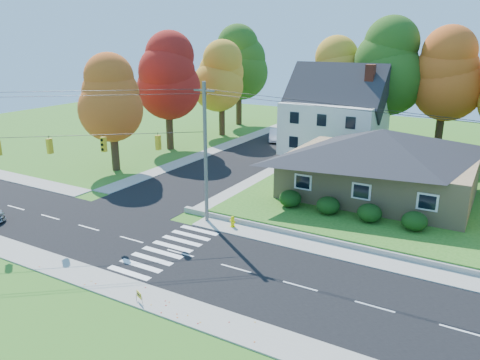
{
  "coord_description": "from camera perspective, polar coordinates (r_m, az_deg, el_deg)",
  "views": [
    {
      "loc": [
        16.35,
        -20.94,
        12.89
      ],
      "look_at": [
        -0.34,
        8.0,
        2.57
      ],
      "focal_mm": 35.0,
      "sensor_mm": 36.0,
      "label": 1
    }
  ],
  "objects": [
    {
      "name": "ranch_house",
      "position": [
        39.07,
        16.71,
        2.18
      ],
      "size": [
        14.6,
        10.6,
        5.4
      ],
      "color": "tan",
      "rests_on": "lawn"
    },
    {
      "name": "lawn",
      "position": [
        43.93,
        24.27,
        -1.12
      ],
      "size": [
        30.0,
        30.0,
        0.5
      ],
      "primitive_type": "cube",
      "color": "#3D7923",
      "rests_on": "ground"
    },
    {
      "name": "road_cross",
      "position": [
        54.42,
        2.49,
        3.47
      ],
      "size": [
        8.0,
        44.0,
        0.02
      ],
      "primitive_type": "cube",
      "color": "black",
      "rests_on": "ground"
    },
    {
      "name": "road_main",
      "position": [
        29.52,
        -7.29,
        -8.84
      ],
      "size": [
        90.0,
        8.0,
        0.02
      ],
      "primitive_type": "cube",
      "color": "black",
      "rests_on": "ground"
    },
    {
      "name": "tree_west_2",
      "position": [
        62.77,
        -2.27,
        12.52
      ],
      "size": [
        6.72,
        6.72,
        12.51
      ],
      "color": "#3F2A19",
      "rests_on": "ground"
    },
    {
      "name": "sidewalk_south",
      "position": [
        26.2,
        -14.04,
        -12.77
      ],
      "size": [
        90.0,
        2.0,
        0.08
      ],
      "primitive_type": "cube",
      "color": "#9C9A90",
      "rests_on": "ground"
    },
    {
      "name": "tree_west_1",
      "position": [
        55.16,
        -8.86,
        12.37
      ],
      "size": [
        7.28,
        7.28,
        13.56
      ],
      "color": "#3F2A19",
      "rests_on": "ground"
    },
    {
      "name": "sidewalk_north",
      "position": [
        33.24,
        -2.08,
        -5.58
      ],
      "size": [
        90.0,
        2.0,
        0.08
      ],
      "primitive_type": "cube",
      "color": "#9C9A90",
      "rests_on": "ground"
    },
    {
      "name": "colonial_house",
      "position": [
        52.25,
        11.51,
        7.68
      ],
      "size": [
        10.4,
        8.4,
        9.6
      ],
      "color": "silver",
      "rests_on": "lawn"
    },
    {
      "name": "tree_lot_1",
      "position": [
        55.43,
        17.52,
        13.02
      ],
      "size": [
        7.84,
        7.84,
        14.6
      ],
      "color": "#3F2A19",
      "rests_on": "lawn"
    },
    {
      "name": "yard_sign",
      "position": [
        24.65,
        -12.22,
        -13.54
      ],
      "size": [
        0.49,
        0.24,
        0.65
      ],
      "color": "black",
      "rests_on": "ground"
    },
    {
      "name": "tree_west_3",
      "position": [
        70.55,
        -0.14,
        14.11
      ],
      "size": [
        7.84,
        7.84,
        14.6
      ],
      "color": "#3F2A19",
      "rests_on": "ground"
    },
    {
      "name": "fire_hydrant",
      "position": [
        32.84,
        -0.91,
        -5.16
      ],
      "size": [
        0.49,
        0.38,
        0.86
      ],
      "color": "#E8DB00",
      "rests_on": "ground"
    },
    {
      "name": "tree_west_0",
      "position": [
        47.22,
        -15.48,
        9.59
      ],
      "size": [
        6.16,
        6.16,
        11.47
      ],
      "color": "#3F2A19",
      "rests_on": "ground"
    },
    {
      "name": "tree_lot_2",
      "position": [
        55.44,
        23.85,
        11.69
      ],
      "size": [
        7.28,
        7.28,
        13.56
      ],
      "color": "#3F2A19",
      "rests_on": "lawn"
    },
    {
      "name": "hedge_row",
      "position": [
        34.08,
        13.07,
        -3.47
      ],
      "size": [
        10.7,
        1.7,
        1.27
      ],
      "color": "#163A10",
      "rests_on": "lawn"
    },
    {
      "name": "traffic_infrastructure",
      "position": [
        28.79,
        -6.29,
        1.47
      ],
      "size": [
        38.1,
        10.66,
        10.0
      ],
      "color": "#666059",
      "rests_on": "ground"
    },
    {
      "name": "tree_lot_0",
      "position": [
        58.1,
        11.75,
        12.3
      ],
      "size": [
        6.72,
        6.72,
        12.51
      ],
      "color": "#3F2A19",
      "rests_on": "lawn"
    },
    {
      "name": "ground",
      "position": [
        29.53,
        -7.29,
        -8.86
      ],
      "size": [
        120.0,
        120.0,
        0.0
      ],
      "primitive_type": "plane",
      "color": "#3D7923"
    },
    {
      "name": "white_car",
      "position": [
        60.18,
        4.36,
        5.48
      ],
      "size": [
        3.19,
        4.64,
        1.45
      ],
      "primitive_type": "imported",
      "rotation": [
        0.0,
        0.0,
        0.42
      ],
      "color": "white",
      "rests_on": "road_cross"
    }
  ]
}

